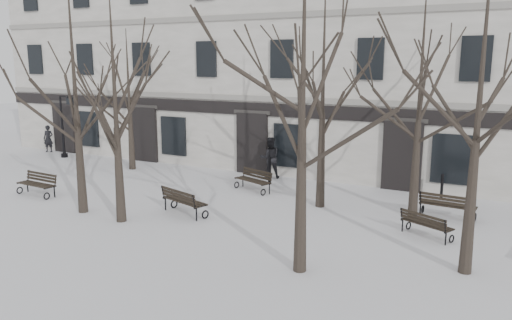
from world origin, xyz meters
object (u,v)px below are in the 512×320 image
Objects in this scene: tree_1 at (114,80)px; tree_2 at (304,51)px; bench_2 at (426,224)px; lamp_post at (65,121)px; bench_1 at (183,200)px; bench_3 at (254,180)px; bench_4 at (448,205)px; tree_0 at (73,64)px; tree_3 at (482,69)px; bench_0 at (38,183)px.

tree_1 is 7.03m from tree_2.
lamp_post reaches higher than bench_2.
bench_3 is (0.68, 4.07, -0.04)m from bench_1.
bench_1 is 9.11m from bench_4.
tree_2 is at bearing 83.93° from bench_2.
bench_3 is (-4.78, 6.62, -5.08)m from tree_2.
bench_2 is 0.47× the size of lamp_post.
tree_0 reaches higher than bench_2.
tree_3 is at bearing -16.89° from lamp_post.
bench_3 is at bearing 35.61° from bench_0.
bench_1 reaches higher than bench_0.
lamp_post is at bearing 13.36° from bench_2.
bench_3 is 12.81m from lamp_post.
bench_2 is at bearing 85.57° from bench_4.
tree_0 is 2.01m from tree_1.
bench_3 reaches higher than bench_2.
bench_2 is at bearing 1.10° from bench_3.
bench_2 is 7.70m from bench_3.
tree_1 is 7.35m from bench_3.
tree_2 reaches higher than bench_0.
tree_1 is at bearing -7.10° from bench_0.
bench_1 is (-5.46, 2.55, -5.04)m from tree_2.
tree_0 reaches higher than bench_0.
lamp_post is (-12.61, 1.65, 1.59)m from bench_3.
bench_1 is 0.56× the size of lamp_post.
bench_2 is at bearing 120.82° from tree_3.
tree_1 is 4.11× the size of bench_0.
bench_3 is at bearing 150.88° from tree_3.
bench_0 is at bearing 20.76° from bench_4.
bench_1 is (3.38, 1.37, -4.71)m from tree_0.
tree_0 is 8.28m from bench_3.
tree_3 is at bearing 25.81° from tree_2.
lamp_post is (-10.48, 7.26, -2.66)m from tree_1.
tree_1 is at bearing -34.71° from lamp_post.
bench_1 is at bearing 47.01° from tree_1.
tree_3 is (3.80, 1.84, -0.43)m from tree_2.
tree_3 reaches higher than bench_3.
bench_1 is (-9.27, 0.72, -4.61)m from tree_3.
tree_3 is at bearing 3.07° from bench_0.
lamp_post reaches higher than bench_0.
tree_0 is 5.96m from bench_1.
bench_4 is at bearing 23.61° from tree_0.
bench_0 is at bearing 22.12° from bench_1.
bench_4 is (8.31, 3.74, -0.02)m from bench_1.
tree_1 is 11.87m from bench_4.
tree_2 is at bearing 172.49° from bench_1.
tree_0 is at bearing 172.38° from tree_2.
lamp_post is at bearing 140.32° from tree_0.
tree_3 is 6.49m from bench_4.
tree_3 is at bearing -8.57° from bench_3.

